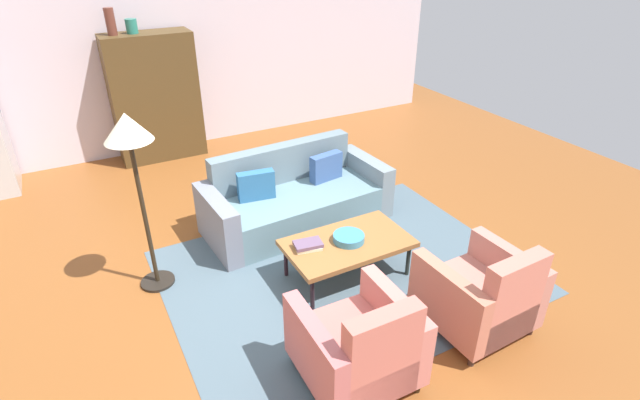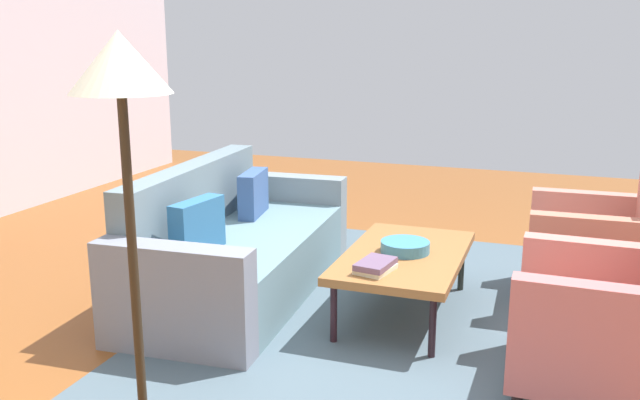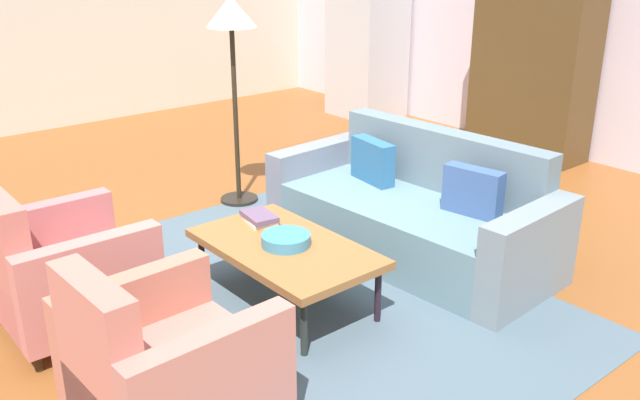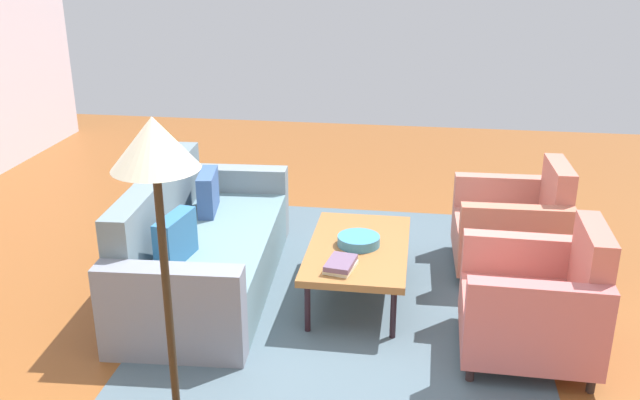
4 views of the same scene
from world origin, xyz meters
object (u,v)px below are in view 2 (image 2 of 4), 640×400
couch (231,250)px  book_stack (375,266)px  coffee_table (404,258)px  fruit_bowl (405,247)px  floor_lamp (122,103)px  armchair_right (604,253)px  armchair_left (615,327)px

couch → book_stack: bearing=67.8°
coffee_table → fruit_bowl: (0.01, 0.00, 0.07)m
floor_lamp → coffee_table: bearing=-24.6°
fruit_bowl → book_stack: 0.40m
floor_lamp → armchair_right: bearing=-40.3°
couch → armchair_left: bearing=72.5°
coffee_table → floor_lamp: size_ratio=0.70×
armchair_left → fruit_bowl: (0.61, 1.17, 0.09)m
couch → armchair_left: armchair_left is taller
coffee_table → floor_lamp: bearing=155.4°
coffee_table → fruit_bowl: fruit_bowl is taller
armchair_left → fruit_bowl: size_ratio=2.93×
couch → armchair_right: bearing=101.2°
coffee_table → armchair_right: size_ratio=1.36×
couch → armchair_right: 2.43m
couch → armchair_right: size_ratio=2.44×
coffee_table → floor_lamp: floor_lamp is taller
armchair_right → floor_lamp: (-2.28, 1.93, 1.10)m
book_stack → floor_lamp: size_ratio=0.16×
armchair_right → floor_lamp: floor_lamp is taller
floor_lamp → armchair_left: bearing=-60.9°
book_stack → floor_lamp: bearing=152.0°
fruit_bowl → couch: bearing=90.7°
couch → coffee_table: couch is taller
coffee_table → book_stack: 0.40m
couch → coffee_table: size_ratio=1.79×
armchair_left → armchair_right: size_ratio=1.00×
book_stack → floor_lamp: floor_lamp is taller
armchair_left → armchair_right: same height
armchair_left → floor_lamp: 2.47m
coffee_table → couch: bearing=90.2°
coffee_table → armchair_left: armchair_left is taller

